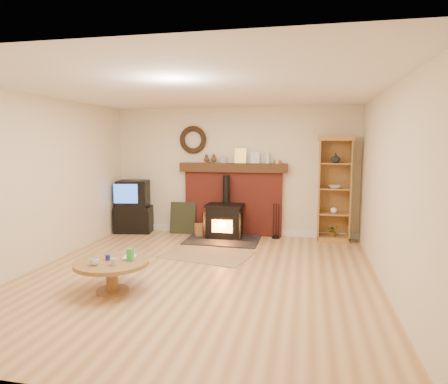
% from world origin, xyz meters
% --- Properties ---
extents(ground, '(5.50, 5.50, 0.00)m').
position_xyz_m(ground, '(0.00, 0.00, 0.00)').
color(ground, '#AF7B48').
rests_on(ground, ground).
extents(room_shell, '(5.02, 5.52, 2.61)m').
position_xyz_m(room_shell, '(-0.02, 0.09, 1.72)').
color(room_shell, beige).
rests_on(room_shell, ground).
extents(chimney_breast, '(2.20, 0.22, 1.78)m').
position_xyz_m(chimney_breast, '(0.00, 2.67, 0.80)').
color(chimney_breast, maroon).
rests_on(chimney_breast, ground).
extents(wood_stove, '(1.40, 1.00, 1.24)m').
position_xyz_m(wood_stove, '(-0.10, 2.27, 0.33)').
color(wood_stove, black).
rests_on(wood_stove, ground).
extents(area_rug, '(1.62, 1.27, 0.01)m').
position_xyz_m(area_rug, '(-0.15, 1.08, 0.01)').
color(area_rug, brown).
rests_on(area_rug, ground).
extents(tv_unit, '(0.83, 0.64, 1.10)m').
position_xyz_m(tv_unit, '(-2.11, 2.47, 0.53)').
color(tv_unit, black).
rests_on(tv_unit, ground).
extents(curio_cabinet, '(0.65, 0.47, 2.03)m').
position_xyz_m(curio_cabinet, '(2.00, 2.56, 1.02)').
color(curio_cabinet, olive).
rests_on(curio_cabinet, ground).
extents(firelog_box, '(0.47, 0.40, 0.25)m').
position_xyz_m(firelog_box, '(-0.52, 2.40, 0.13)').
color(firelog_box, '#C6D725').
rests_on(firelog_box, ground).
extents(leaning_painting, '(0.55, 0.15, 0.65)m').
position_xyz_m(leaning_painting, '(-1.04, 2.55, 0.33)').
color(leaning_painting, black).
rests_on(leaning_painting, ground).
extents(fire_tools, '(0.16, 0.16, 0.70)m').
position_xyz_m(fire_tools, '(0.90, 2.50, 0.13)').
color(fire_tools, black).
rests_on(fire_tools, ground).
extents(coffee_table, '(0.95, 0.95, 0.56)m').
position_xyz_m(coffee_table, '(-0.92, -0.80, 0.33)').
color(coffee_table, brown).
rests_on(coffee_table, ground).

